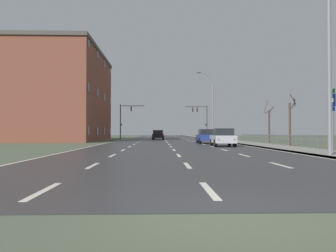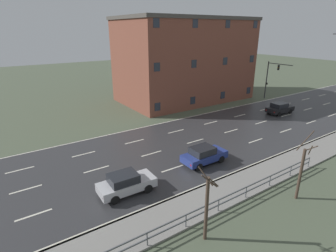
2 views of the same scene
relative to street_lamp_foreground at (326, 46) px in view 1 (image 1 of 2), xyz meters
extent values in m
cube|color=#4C5642|center=(-7.46, 36.29, -5.70)|extent=(160.00, 160.00, 0.12)
cube|color=#303033|center=(-7.46, 48.29, -5.63)|extent=(14.00, 120.00, 0.02)
cube|color=beige|center=(-10.96, -9.71, -5.61)|extent=(0.16, 2.20, 0.01)
cube|color=beige|center=(-10.96, -4.31, -5.61)|extent=(0.16, 2.20, 0.01)
cube|color=beige|center=(-10.96, 1.09, -5.61)|extent=(0.16, 2.20, 0.01)
cube|color=beige|center=(-10.96, 6.49, -5.61)|extent=(0.16, 2.20, 0.01)
cube|color=beige|center=(-10.96, 11.89, -5.61)|extent=(0.16, 2.20, 0.01)
cube|color=beige|center=(-10.96, 17.29, -5.61)|extent=(0.16, 2.20, 0.01)
cube|color=beige|center=(-10.96, 22.69, -5.61)|extent=(0.16, 2.20, 0.01)
cube|color=beige|center=(-10.96, 28.09, -5.61)|extent=(0.16, 2.20, 0.01)
cube|color=beige|center=(-10.96, 33.49, -5.61)|extent=(0.16, 2.20, 0.01)
cube|color=beige|center=(-10.96, 38.89, -5.61)|extent=(0.16, 2.20, 0.01)
cube|color=beige|center=(-10.96, 44.29, -5.61)|extent=(0.16, 2.20, 0.01)
cube|color=beige|center=(-10.96, 49.69, -5.61)|extent=(0.16, 2.20, 0.01)
cube|color=beige|center=(-10.96, 55.09, -5.61)|extent=(0.16, 2.20, 0.01)
cube|color=beige|center=(-10.96, 60.49, -5.61)|extent=(0.16, 2.20, 0.01)
cube|color=beige|center=(-10.96, 65.89, -5.61)|extent=(0.16, 2.20, 0.01)
cube|color=beige|center=(-10.96, 71.29, -5.61)|extent=(0.16, 2.20, 0.01)
cube|color=beige|center=(-10.96, 76.69, -5.61)|extent=(0.16, 2.20, 0.01)
cube|color=beige|center=(-10.96, 82.09, -5.61)|extent=(0.16, 2.20, 0.01)
cube|color=beige|center=(-10.96, 87.49, -5.61)|extent=(0.16, 2.20, 0.01)
cube|color=beige|center=(-10.96, 92.89, -5.61)|extent=(0.16, 2.20, 0.01)
cube|color=beige|center=(-10.96, 98.29, -5.61)|extent=(0.16, 2.20, 0.01)
cube|color=beige|center=(-10.96, 103.69, -5.61)|extent=(0.16, 2.20, 0.01)
cube|color=beige|center=(-7.46, -9.71, -5.61)|extent=(0.16, 2.20, 0.01)
cube|color=beige|center=(-7.46, -4.31, -5.61)|extent=(0.16, 2.20, 0.01)
cube|color=beige|center=(-7.46, 1.09, -5.61)|extent=(0.16, 2.20, 0.01)
cube|color=beige|center=(-7.46, 6.49, -5.61)|extent=(0.16, 2.20, 0.01)
cube|color=beige|center=(-7.46, 11.89, -5.61)|extent=(0.16, 2.20, 0.01)
cube|color=beige|center=(-7.46, 17.29, -5.61)|extent=(0.16, 2.20, 0.01)
cube|color=beige|center=(-7.46, 22.69, -5.61)|extent=(0.16, 2.20, 0.01)
cube|color=beige|center=(-7.46, 28.09, -5.61)|extent=(0.16, 2.20, 0.01)
cube|color=beige|center=(-7.46, 33.49, -5.61)|extent=(0.16, 2.20, 0.01)
cube|color=beige|center=(-7.46, 38.89, -5.61)|extent=(0.16, 2.20, 0.01)
cube|color=beige|center=(-7.46, 44.29, -5.61)|extent=(0.16, 2.20, 0.01)
cube|color=beige|center=(-7.46, 49.69, -5.61)|extent=(0.16, 2.20, 0.01)
cube|color=beige|center=(-7.46, 55.09, -5.61)|extent=(0.16, 2.20, 0.01)
cube|color=beige|center=(-7.46, 60.49, -5.61)|extent=(0.16, 2.20, 0.01)
cube|color=beige|center=(-7.46, 65.89, -5.61)|extent=(0.16, 2.20, 0.01)
cube|color=beige|center=(-7.46, 71.29, -5.61)|extent=(0.16, 2.20, 0.01)
cube|color=beige|center=(-7.46, 76.69, -5.61)|extent=(0.16, 2.20, 0.01)
cube|color=beige|center=(-7.46, 82.09, -5.61)|extent=(0.16, 2.20, 0.01)
cube|color=beige|center=(-7.46, 87.49, -5.61)|extent=(0.16, 2.20, 0.01)
cube|color=beige|center=(-7.46, 92.89, -5.61)|extent=(0.16, 2.20, 0.01)
cube|color=beige|center=(-7.46, 98.29, -5.61)|extent=(0.16, 2.20, 0.01)
cube|color=beige|center=(-7.46, 103.69, -5.61)|extent=(0.16, 2.20, 0.01)
cube|color=beige|center=(-3.96, -4.31, -5.61)|extent=(0.16, 2.20, 0.01)
cube|color=beige|center=(-3.96, 1.09, -5.61)|extent=(0.16, 2.20, 0.01)
cube|color=beige|center=(-3.96, 6.49, -5.61)|extent=(0.16, 2.20, 0.01)
cube|color=beige|center=(-3.96, 11.89, -5.61)|extent=(0.16, 2.20, 0.01)
cube|color=beige|center=(-3.96, 17.29, -5.61)|extent=(0.16, 2.20, 0.01)
cube|color=beige|center=(-3.96, 22.69, -5.61)|extent=(0.16, 2.20, 0.01)
cube|color=beige|center=(-3.96, 28.09, -5.61)|extent=(0.16, 2.20, 0.01)
cube|color=beige|center=(-3.96, 33.49, -5.61)|extent=(0.16, 2.20, 0.01)
cube|color=beige|center=(-3.96, 38.89, -5.61)|extent=(0.16, 2.20, 0.01)
cube|color=beige|center=(-3.96, 44.29, -5.61)|extent=(0.16, 2.20, 0.01)
cube|color=beige|center=(-3.96, 49.69, -5.61)|extent=(0.16, 2.20, 0.01)
cube|color=beige|center=(-3.96, 55.09, -5.61)|extent=(0.16, 2.20, 0.01)
cube|color=beige|center=(-3.96, 60.49, -5.61)|extent=(0.16, 2.20, 0.01)
cube|color=beige|center=(-3.96, 65.89, -5.61)|extent=(0.16, 2.20, 0.01)
cube|color=beige|center=(-3.96, 71.29, -5.61)|extent=(0.16, 2.20, 0.01)
cube|color=beige|center=(-3.96, 76.69, -5.61)|extent=(0.16, 2.20, 0.01)
cube|color=beige|center=(-3.96, 82.09, -5.61)|extent=(0.16, 2.20, 0.01)
cube|color=beige|center=(-3.96, 87.49, -5.61)|extent=(0.16, 2.20, 0.01)
cube|color=beige|center=(-3.96, 92.89, -5.61)|extent=(0.16, 2.20, 0.01)
cube|color=beige|center=(-3.96, 98.29, -5.61)|extent=(0.16, 2.20, 0.01)
cube|color=beige|center=(-3.96, 103.69, -5.61)|extent=(0.16, 2.20, 0.01)
cube|color=beige|center=(-0.61, 48.29, -5.61)|extent=(0.16, 120.00, 0.01)
cube|color=beige|center=(-14.31, 48.29, -5.61)|extent=(0.16, 120.00, 0.01)
cube|color=gray|center=(1.04, 48.29, -5.58)|extent=(3.00, 120.00, 0.12)
cube|color=slate|center=(-0.38, 48.29, -5.58)|extent=(0.16, 120.00, 0.12)
cube|color=#515459|center=(2.39, 11.20, -4.69)|extent=(0.06, 31.61, 0.08)
cube|color=#515459|center=(2.39, 11.20, -5.09)|extent=(0.06, 31.61, 0.08)
cylinder|color=#515459|center=(2.39, 5.93, -5.14)|extent=(0.07, 0.07, 1.00)
cylinder|color=#515459|center=(2.39, 8.56, -5.14)|extent=(0.07, 0.07, 1.00)
cylinder|color=#515459|center=(2.39, 11.20, -5.14)|extent=(0.07, 0.07, 1.00)
cylinder|color=#515459|center=(2.39, 13.83, -5.14)|extent=(0.07, 0.07, 1.00)
cylinder|color=#515459|center=(2.39, 16.46, -5.14)|extent=(0.07, 0.07, 1.00)
cylinder|color=#515459|center=(2.39, 19.10, -5.14)|extent=(0.07, 0.07, 1.00)
cylinder|color=#515459|center=(2.39, 21.73, -5.14)|extent=(0.07, 0.07, 1.00)
cylinder|color=#515459|center=(2.39, 24.37, -5.14)|extent=(0.07, 0.07, 1.00)
cylinder|color=#515459|center=(2.39, 27.00, -5.14)|extent=(0.07, 0.07, 1.00)
cylinder|color=slate|center=(0.14, 0.00, -0.68)|extent=(0.20, 0.20, 9.91)
cylinder|color=slate|center=(0.14, 36.81, -1.08)|extent=(0.20, 0.20, 9.11)
cylinder|color=slate|center=(-0.07, 36.81, 3.93)|extent=(0.52, 0.11, 0.96)
cylinder|color=slate|center=(-0.70, 36.81, 4.67)|extent=(0.89, 0.11, 0.67)
cylinder|color=slate|center=(-1.60, 36.81, 5.05)|extent=(1.01, 0.11, 0.28)
cube|color=#333335|center=(-2.09, 36.81, 5.08)|extent=(0.56, 0.24, 0.12)
cylinder|color=slate|center=(0.94, 1.25, -3.82)|extent=(0.09, 0.09, 3.64)
cube|color=#146633|center=(0.92, 1.25, -2.15)|extent=(0.03, 0.56, 0.24)
cube|color=#143899|center=(0.92, 1.25, -2.65)|extent=(0.03, 0.68, 0.68)
cube|color=white|center=(0.90, 1.25, -2.65)|extent=(0.01, 0.44, 0.22)
cube|color=#143899|center=(0.92, 1.25, -3.12)|extent=(0.03, 0.52, 0.22)
cylinder|color=#38383A|center=(0.44, 45.43, -2.55)|extent=(0.18, 0.18, 6.18)
cylinder|color=#38383A|center=(-1.57, 45.43, 0.29)|extent=(4.02, 0.12, 0.12)
cube|color=black|center=(-1.37, 45.43, -0.26)|extent=(0.20, 0.28, 0.80)
sphere|color=red|center=(-1.37, 45.28, 0.00)|extent=(0.14, 0.14, 0.14)
sphere|color=#2D2D2D|center=(-1.37, 45.28, -0.26)|extent=(0.14, 0.14, 0.14)
sphere|color=#2D2D2D|center=(-1.37, 45.28, -0.52)|extent=(0.14, 0.14, 0.14)
cube|color=black|center=(-2.17, 45.43, -0.26)|extent=(0.20, 0.28, 0.80)
sphere|color=red|center=(-2.17, 45.28, 0.00)|extent=(0.14, 0.14, 0.14)
sphere|color=#2D2D2D|center=(-2.17, 45.28, -0.26)|extent=(0.14, 0.14, 0.14)
sphere|color=#2D2D2D|center=(-2.17, 45.28, -0.52)|extent=(0.14, 0.14, 0.14)
cube|color=black|center=(0.22, 45.38, -3.04)|extent=(0.18, 0.12, 0.32)
cylinder|color=#38383A|center=(-15.36, 44.51, -2.52)|extent=(0.18, 0.18, 6.24)
cylinder|color=#38383A|center=(-13.21, 44.51, 0.35)|extent=(4.31, 0.12, 0.12)
cube|color=black|center=(-13.42, 44.51, -0.20)|extent=(0.20, 0.28, 0.80)
sphere|color=#2D2D2D|center=(-13.42, 44.36, 0.06)|extent=(0.14, 0.14, 0.14)
sphere|color=#F2AD19|center=(-13.42, 44.36, -0.20)|extent=(0.14, 0.14, 0.14)
sphere|color=#2D2D2D|center=(-13.42, 44.36, -0.46)|extent=(0.14, 0.14, 0.14)
cube|color=black|center=(-15.14, 44.46, -3.04)|extent=(0.18, 0.12, 0.32)
cube|color=black|center=(-8.54, 38.87, -4.99)|extent=(1.95, 4.18, 0.64)
cube|color=black|center=(-8.56, 38.62, -4.37)|extent=(1.65, 2.07, 0.60)
cube|color=slate|center=(-8.51, 39.57, -4.39)|extent=(1.41, 0.15, 0.51)
cylinder|color=black|center=(-7.67, 40.10, -5.31)|extent=(0.25, 0.67, 0.66)
cylinder|color=black|center=(-9.29, 40.18, -5.31)|extent=(0.25, 0.67, 0.66)
cylinder|color=black|center=(-7.80, 37.56, -5.31)|extent=(0.25, 0.67, 0.66)
cylinder|color=black|center=(-9.41, 37.64, -5.31)|extent=(0.25, 0.67, 0.66)
cube|color=red|center=(-9.30, 36.87, -4.99)|extent=(0.16, 0.05, 0.14)
cube|color=red|center=(-7.98, 36.81, -4.99)|extent=(0.16, 0.05, 0.14)
cube|color=navy|center=(-3.28, 20.24, -4.99)|extent=(1.76, 4.10, 0.64)
cube|color=black|center=(-3.28, 19.99, -4.37)|extent=(1.56, 2.00, 0.60)
cube|color=slate|center=(-3.28, 20.94, -4.39)|extent=(1.40, 0.08, 0.51)
cylinder|color=black|center=(-2.47, 21.51, -5.31)|extent=(0.22, 0.66, 0.66)
cylinder|color=black|center=(-4.09, 21.51, -5.31)|extent=(0.22, 0.66, 0.66)
cylinder|color=black|center=(-2.47, 18.97, -5.31)|extent=(0.22, 0.66, 0.66)
cylinder|color=black|center=(-4.09, 18.97, -5.31)|extent=(0.22, 0.66, 0.66)
cube|color=red|center=(-3.94, 18.21, -4.99)|extent=(0.16, 0.04, 0.14)
cube|color=red|center=(-2.62, 18.21, -4.99)|extent=(0.16, 0.04, 0.14)
cube|color=#B7B7BC|center=(-2.92, 12.57, -4.99)|extent=(1.87, 4.15, 0.64)
cube|color=black|center=(-2.93, 12.32, -4.37)|extent=(1.62, 2.04, 0.60)
cube|color=slate|center=(-2.90, 13.27, -4.39)|extent=(1.41, 0.12, 0.51)
cylinder|color=black|center=(-2.08, 13.82, -5.31)|extent=(0.24, 0.67, 0.66)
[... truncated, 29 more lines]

